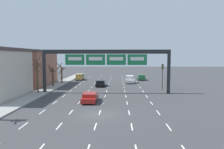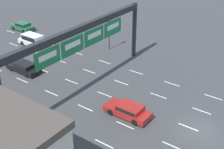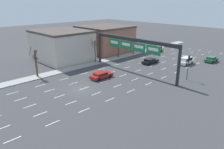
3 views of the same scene
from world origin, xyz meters
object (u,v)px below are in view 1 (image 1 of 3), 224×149
suv_gold (80,77)px  tree_bare_furthest (53,76)px  car_black (101,83)px  suv_white (130,79)px  tree_bare_third (38,73)px  traffic_light_near_gantry (163,72)px  car_green (141,77)px  tree_bare_second (61,73)px  car_red (90,97)px  sign_gantry (106,59)px

suv_gold → tree_bare_furthest: size_ratio=1.05×
car_black → tree_bare_furthest: size_ratio=1.11×
suv_white → tree_bare_third: tree_bare_third is taller
traffic_light_near_gantry → car_green: bearing=97.5°
tree_bare_second → car_black: bearing=-26.4°
suv_gold → tree_bare_third: size_ratio=0.69×
suv_gold → tree_bare_furthest: bearing=-103.8°
car_green → traffic_light_near_gantry: size_ratio=0.88×
car_black → car_red: size_ratio=1.03×
suv_white → tree_bare_second: 16.12m
suv_gold → tree_bare_second: size_ratio=0.96×
traffic_light_near_gantry → tree_bare_second: 23.54m
car_black → suv_gold: suv_gold is taller
car_red → traffic_light_near_gantry: bearing=43.1°
suv_white → car_red: 22.62m
tree_bare_second → tree_bare_furthest: bearing=-92.1°
car_green → suv_white: size_ratio=0.91×
tree_bare_furthest → car_green: bearing=34.7°
tree_bare_third → tree_bare_furthest: size_ratio=1.52×
sign_gantry → suv_white: 15.81m
tree_bare_second → tree_bare_third: tree_bare_third is taller
suv_white → car_red: (-6.67, -21.61, -0.27)m
suv_gold → tree_bare_second: bearing=-112.8°
car_green → suv_gold: bearing=-179.3°
car_black → tree_bare_second: bearing=153.6°
suv_white → tree_bare_furthest: tree_bare_furthest is taller
suv_gold → tree_bare_furthest: tree_bare_furthest is taller
car_black → car_green: bearing=51.0°
suv_white → tree_bare_third: bearing=-137.6°
sign_gantry → car_red: 9.23m
suv_white → tree_bare_second: tree_bare_second is taller
car_red → traffic_light_near_gantry: traffic_light_near_gantry is taller
car_red → tree_bare_second: (-9.35, 20.66, 1.74)m
car_red → suv_gold: size_ratio=1.04×
sign_gantry → car_green: 22.94m
sign_gantry → tree_bare_furthest: size_ratio=5.01×
car_black → suv_gold: bearing=118.3°
tree_bare_furthest → tree_bare_third: bearing=-91.2°
sign_gantry → suv_white: (4.83, 14.22, -4.94)m
car_red → tree_bare_third: size_ratio=0.71×
suv_white → traffic_light_near_gantry: size_ratio=0.97×
sign_gantry → tree_bare_furthest: 13.93m
tree_bare_third → car_green: bearing=47.3°
suv_white → car_green: bearing=62.2°
suv_white → traffic_light_near_gantry: 11.84m
tree_bare_second → tree_bare_furthest: tree_bare_second is taller
suv_white → suv_gold: (-12.96, 6.35, -0.08)m
sign_gantry → traffic_light_near_gantry: sign_gantry is taller
tree_bare_second → tree_bare_third: 14.06m
car_green → traffic_light_near_gantry: (2.19, -16.66, 2.71)m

